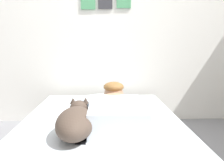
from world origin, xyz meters
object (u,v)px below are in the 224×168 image
Objects in this scene: person_lying at (116,108)px; coffee_cup at (117,103)px; dog at (76,121)px; bed at (102,138)px; cell_phone at (81,140)px; pillow at (104,99)px.

coffee_cup is (0.04, 0.42, -0.07)m from person_lying.
person_lying is at bearing -95.67° from coffee_cup.
person_lying is 0.44m from dog.
dog reaches higher than bed.
cell_phone is at bearing -120.61° from person_lying.
coffee_cup is (0.33, 0.75, -0.07)m from dog.
coffee_cup is 0.89× the size of cell_phone.
dog is at bearing 115.75° from cell_phone.
person_lying is 0.43m from coffee_cup.
pillow is (0.02, 0.46, 0.25)m from bed.
bed is 15.37× the size of coffee_cup.
bed is 2.09× the size of person_lying.
dog is at bearing -131.74° from person_lying.
pillow is 3.71× the size of cell_phone.
bed is 3.70× the size of pillow.
coffee_cup is (0.14, -0.11, -0.02)m from pillow.
bed is 0.33m from person_lying.
person_lying is 1.60× the size of dog.
pillow is at bearing 87.63° from bed.
person_lying reaches higher than bed.
cell_phone is (-0.25, -0.42, -0.10)m from person_lying.
pillow is 0.96m from cell_phone.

